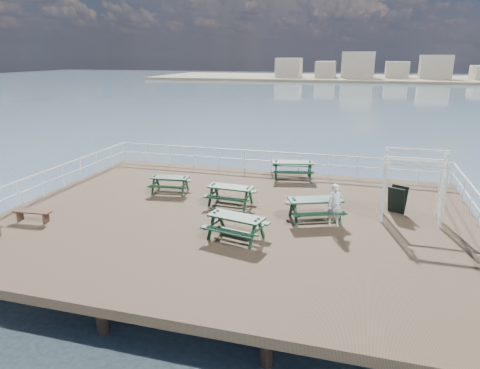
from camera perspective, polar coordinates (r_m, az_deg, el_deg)
name	(u,v)px	position (r m, az deg, el deg)	size (l,w,h in m)	color
ground	(235,219)	(16.76, -0.66, -4.63)	(18.00, 14.00, 0.30)	brown
sea_backdrop	(391,75)	(149.36, 19.53, 13.55)	(300.00, 300.00, 9.20)	#405C6C
railing	(250,176)	(18.80, 1.35, 1.07)	(17.77, 13.76, 1.10)	white
picnic_table_a	(170,181)	(19.59, -9.33, 0.44)	(1.81, 1.52, 0.82)	#14391E
picnic_table_b	(293,166)	(21.65, 7.06, 2.43)	(2.31, 2.00, 0.98)	#14391E
picnic_table_c	(315,205)	(16.30, 9.99, -2.66)	(2.44, 2.23, 0.96)	#14391E
picnic_table_d	(231,191)	(17.73, -1.27, -0.93)	(1.94, 1.60, 0.90)	#14391E
picnic_table_e	(236,222)	(14.50, -0.54, -5.03)	(2.18, 1.91, 0.92)	#14391E
flat_bench_near	(32,214)	(17.80, -25.94, -3.51)	(1.48, 0.46, 0.42)	#503729
trellis_arbor	(412,189)	(17.18, 22.00, -0.54)	(2.23, 1.23, 2.74)	white
sandwich_board	(397,200)	(17.94, 20.22, -1.95)	(0.80, 0.72, 1.09)	black
person	(335,205)	(15.85, 12.57, -2.73)	(0.58, 0.38, 1.58)	white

